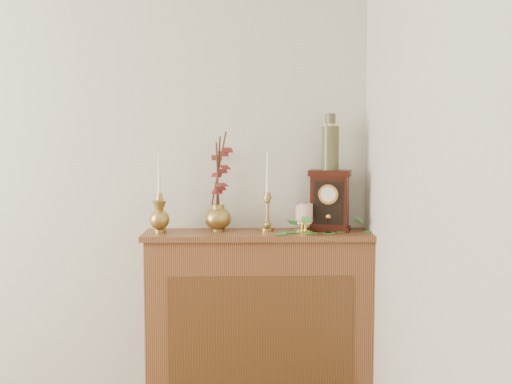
{
  "coord_description": "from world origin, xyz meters",
  "views": [
    {
      "loc": [
        1.32,
        -1.1,
        1.41
      ],
      "look_at": [
        1.38,
        2.05,
        1.15
      ],
      "focal_mm": 42.0,
      "sensor_mm": 36.0,
      "label": 1
    }
  ],
  "objects_px": {
    "candlestick_left": "(160,206)",
    "ginger_jar": "(220,186)",
    "candlestick_center": "(267,205)",
    "bud_vase": "(160,217)",
    "ceramic_vase": "(330,145)",
    "mantel_clock": "(330,201)"
  },
  "relations": [
    {
      "from": "candlestick_center",
      "to": "ginger_jar",
      "type": "distance_m",
      "value": 0.28
    },
    {
      "from": "candlestick_left",
      "to": "ginger_jar",
      "type": "distance_m",
      "value": 0.35
    },
    {
      "from": "mantel_clock",
      "to": "candlestick_center",
      "type": "bearing_deg",
      "value": -163.81
    },
    {
      "from": "candlestick_left",
      "to": "ginger_jar",
      "type": "height_order",
      "value": "ginger_jar"
    },
    {
      "from": "ginger_jar",
      "to": "ceramic_vase",
      "type": "bearing_deg",
      "value": -3.54
    },
    {
      "from": "ginger_jar",
      "to": "ceramic_vase",
      "type": "relative_size",
      "value": 1.78
    },
    {
      "from": "ceramic_vase",
      "to": "candlestick_left",
      "type": "bearing_deg",
      "value": -179.82
    },
    {
      "from": "bud_vase",
      "to": "ceramic_vase",
      "type": "distance_m",
      "value": 1.0
    },
    {
      "from": "candlestick_left",
      "to": "mantel_clock",
      "type": "height_order",
      "value": "candlestick_left"
    },
    {
      "from": "mantel_clock",
      "to": "ceramic_vase",
      "type": "bearing_deg",
      "value": 90.0
    },
    {
      "from": "ginger_jar",
      "to": "candlestick_left",
      "type": "bearing_deg",
      "value": -173.07
    },
    {
      "from": "bud_vase",
      "to": "candlestick_center",
      "type": "bearing_deg",
      "value": 6.04
    },
    {
      "from": "candlestick_center",
      "to": "mantel_clock",
      "type": "height_order",
      "value": "candlestick_center"
    },
    {
      "from": "candlestick_left",
      "to": "mantel_clock",
      "type": "relative_size",
      "value": 1.29
    },
    {
      "from": "candlestick_center",
      "to": "ginger_jar",
      "type": "xyz_separation_m",
      "value": [
        -0.26,
        0.05,
        0.1
      ]
    },
    {
      "from": "bud_vase",
      "to": "mantel_clock",
      "type": "height_order",
      "value": "mantel_clock"
    },
    {
      "from": "bud_vase",
      "to": "ceramic_vase",
      "type": "bearing_deg",
      "value": 4.63
    },
    {
      "from": "candlestick_left",
      "to": "candlestick_center",
      "type": "height_order",
      "value": "candlestick_center"
    },
    {
      "from": "candlestick_left",
      "to": "candlestick_center",
      "type": "relative_size",
      "value": 0.99
    },
    {
      "from": "candlestick_left",
      "to": "ceramic_vase",
      "type": "distance_m",
      "value": 0.98
    },
    {
      "from": "bud_vase",
      "to": "mantel_clock",
      "type": "bearing_deg",
      "value": 4.45
    },
    {
      "from": "candlestick_left",
      "to": "ceramic_vase",
      "type": "height_order",
      "value": "ceramic_vase"
    }
  ]
}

